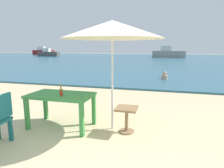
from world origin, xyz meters
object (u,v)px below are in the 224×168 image
(boat_ferry, at_px, (48,53))
(boat_fishing_trawler, at_px, (43,52))
(patio_umbrella, at_px, (112,30))
(swimmer_person, at_px, (165,76))
(picnic_table_green, at_px, (61,99))
(beer_bottle_amber, at_px, (61,92))
(boat_cargo_ship, at_px, (168,53))
(side_table_wood, at_px, (127,116))

(boat_ferry, distance_m, boat_fishing_trawler, 11.77)
(boat_fishing_trawler, bearing_deg, patio_umbrella, -53.87)
(swimmer_person, bearing_deg, patio_umbrella, -98.20)
(patio_umbrella, relative_size, boat_ferry, 0.51)
(picnic_table_green, distance_m, boat_fishing_trawler, 50.43)
(beer_bottle_amber, distance_m, boat_fishing_trawler, 50.64)
(picnic_table_green, xyz_separation_m, boat_cargo_ship, (2.49, 33.54, 0.18))
(swimmer_person, distance_m, boat_fishing_trawler, 46.04)
(boat_ferry, bearing_deg, patio_umbrella, -54.86)
(boat_ferry, bearing_deg, beer_bottle_amber, -56.39)
(side_table_wood, xyz_separation_m, swimmer_person, (0.70, 7.24, -0.11))
(boat_fishing_trawler, bearing_deg, picnic_table_green, -55.03)
(picnic_table_green, height_order, boat_ferry, boat_ferry)
(side_table_wood, height_order, boat_ferry, boat_ferry)
(picnic_table_green, height_order, swimmer_person, picnic_table_green)
(boat_cargo_ship, height_order, boat_fishing_trawler, boat_cargo_ship)
(patio_umbrella, bearing_deg, side_table_wood, -14.36)
(beer_bottle_amber, relative_size, patio_umbrella, 0.12)
(picnic_table_green, xyz_separation_m, patio_umbrella, (1.12, 0.19, 1.47))
(boat_cargo_ship, bearing_deg, swimmer_person, -90.73)
(boat_ferry, bearing_deg, boat_cargo_ship, 3.12)
(swimmer_person, xyz_separation_m, boat_cargo_ship, (0.33, 26.19, 0.59))
(patio_umbrella, bearing_deg, boat_cargo_ship, 87.66)
(swimmer_person, height_order, boat_fishing_trawler, boat_fishing_trawler)
(picnic_table_green, relative_size, boat_cargo_ship, 0.24)
(side_table_wood, height_order, swimmer_person, side_table_wood)
(patio_umbrella, bearing_deg, swimmer_person, 81.80)
(side_table_wood, relative_size, swimmer_person, 1.32)
(picnic_table_green, distance_m, swimmer_person, 7.66)
(picnic_table_green, distance_m, beer_bottle_amber, 0.29)
(boat_cargo_ship, bearing_deg, beer_bottle_amber, -94.03)
(side_table_wood, height_order, boat_fishing_trawler, boat_fishing_trawler)
(beer_bottle_amber, xyz_separation_m, boat_fishing_trawler, (-29.01, 41.50, -0.04))
(patio_umbrella, distance_m, boat_cargo_ship, 33.40)
(swimmer_person, bearing_deg, boat_cargo_ship, 89.27)
(beer_bottle_amber, height_order, boat_cargo_ship, boat_cargo_ship)
(picnic_table_green, bearing_deg, beer_bottle_amber, -57.24)
(patio_umbrella, bearing_deg, boat_fishing_trawler, 126.13)
(picnic_table_green, height_order, side_table_wood, picnic_table_green)
(picnic_table_green, relative_size, beer_bottle_amber, 5.28)
(beer_bottle_amber, xyz_separation_m, boat_cargo_ship, (2.37, 33.71, -0.02))
(picnic_table_green, relative_size, swimmer_person, 3.41)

